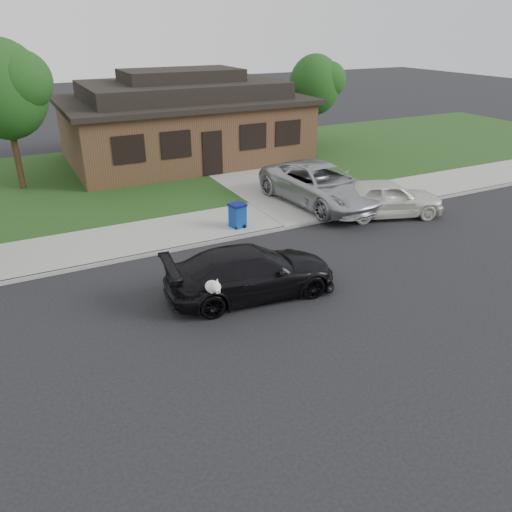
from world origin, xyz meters
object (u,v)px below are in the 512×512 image
white_compact (386,198)px  recycling_bin (238,215)px  minivan (320,185)px  sedan (251,272)px

white_compact → recycling_bin: 5.96m
minivan → white_compact: 2.70m
white_compact → recycling_bin: (-5.81, 1.31, -0.17)m
sedan → minivan: 7.92m
recycling_bin → white_compact: bearing=-24.7°
sedan → recycling_bin: 4.89m
minivan → white_compact: bearing=-56.8°
minivan → recycling_bin: (-4.11, -0.79, -0.38)m
white_compact → minivan: bearing=57.3°
minivan → recycling_bin: bearing=-175.0°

